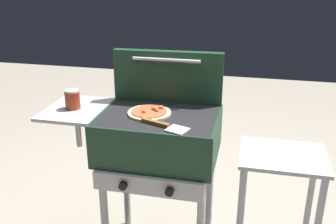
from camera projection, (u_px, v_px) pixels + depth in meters
grill at (156, 139)px, 2.12m from camera, size 0.96×0.53×0.90m
grill_lid_open at (168, 77)px, 2.20m from camera, size 0.63×0.09×0.30m
pizza_pepperoni at (150, 112)px, 2.07m from camera, size 0.23×0.23×0.04m
sauce_jar at (73, 99)px, 2.13m from camera, size 0.08×0.08×0.11m
spatula at (164, 126)px, 1.91m from camera, size 0.26×0.14×0.02m
prep_table at (279, 189)px, 2.06m from camera, size 0.44×0.36×0.74m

